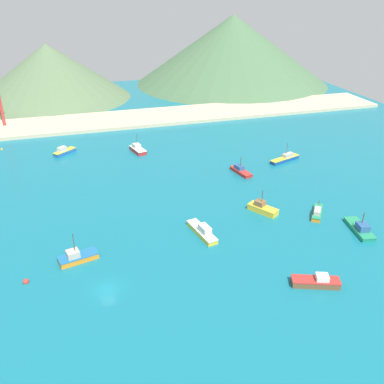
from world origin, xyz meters
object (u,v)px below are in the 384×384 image
object	(u,v)px
fishing_boat_6	(360,228)
fishing_boat_11	(262,208)
fishing_boat_0	(241,171)
fishing_boat_4	(138,149)
fishing_boat_9	(77,257)
buoy_1	(26,282)
fishing_boat_1	(285,159)
fishing_boat_2	(203,231)
buoy_0	(2,149)
fishing_boat_10	(317,212)
fishing_boat_7	(316,282)
fishing_boat_5	(64,151)

from	to	relation	value
fishing_boat_6	fishing_boat_11	bearing A→B (deg)	139.81
fishing_boat_0	fishing_boat_11	world-z (taller)	fishing_boat_11
fishing_boat_4	fishing_boat_9	world-z (taller)	fishing_boat_9
fishing_boat_11	buoy_1	size ratio (longest dim) A/B	6.95
fishing_boat_1	buoy_1	world-z (taller)	fishing_boat_1
fishing_boat_2	buoy_0	size ratio (longest dim) A/B	14.83
fishing_boat_9	fishing_boat_10	bearing A→B (deg)	2.43
fishing_boat_2	fishing_boat_7	xyz separation A→B (m)	(14.06, -21.31, -0.10)
fishing_boat_0	fishing_boat_7	world-z (taller)	fishing_boat_0
fishing_boat_0	buoy_0	bearing A→B (deg)	149.51
fishing_boat_2	fishing_boat_4	distance (m)	51.95
fishing_boat_0	buoy_1	xyz separation A→B (m)	(-54.81, -33.32, -0.55)
fishing_boat_0	fishing_boat_7	bearing A→B (deg)	-96.91
fishing_boat_1	fishing_boat_4	world-z (taller)	fishing_boat_4
fishing_boat_7	fishing_boat_2	bearing A→B (deg)	123.40
fishing_boat_10	buoy_0	size ratio (longest dim) A/B	10.45
fishing_boat_1	fishing_boat_5	bearing A→B (deg)	158.67
fishing_boat_4	fishing_boat_0	bearing A→B (deg)	-44.78
fishing_boat_4	fishing_boat_10	bearing A→B (deg)	-57.85
fishing_boat_0	buoy_0	size ratio (longest dim) A/B	11.96
fishing_boat_2	buoy_1	bearing A→B (deg)	-170.31
fishing_boat_7	buoy_0	size ratio (longest dim) A/B	12.73
fishing_boat_0	fishing_boat_2	world-z (taller)	fishing_boat_0
fishing_boat_1	fishing_boat_6	world-z (taller)	fishing_boat_1
fishing_boat_6	fishing_boat_11	distance (m)	21.33
buoy_1	fishing_boat_11	bearing A→B (deg)	12.56
fishing_boat_1	fishing_boat_9	size ratio (longest dim) A/B	1.33
fishing_boat_6	buoy_0	distance (m)	107.99
fishing_boat_1	buoy_0	world-z (taller)	fishing_boat_1
fishing_boat_1	fishing_boat_9	distance (m)	70.25
fishing_boat_11	buoy_0	size ratio (longest dim) A/B	10.83
fishing_boat_1	buoy_1	distance (m)	80.28
fishing_boat_6	fishing_boat_10	size ratio (longest dim) A/B	1.34
fishing_boat_2	fishing_boat_9	size ratio (longest dim) A/B	1.29
fishing_boat_5	fishing_boat_9	world-z (taller)	fishing_boat_9
fishing_boat_11	buoy_0	bearing A→B (deg)	135.66
fishing_boat_1	fishing_boat_10	bearing A→B (deg)	-105.03
fishing_boat_0	fishing_boat_6	distance (m)	37.85
buoy_1	fishing_boat_7	bearing A→B (deg)	-17.44
fishing_boat_4	fishing_boat_7	distance (m)	75.40
fishing_boat_4	fishing_boat_11	distance (m)	50.80
fishing_boat_10	buoy_1	distance (m)	62.81
fishing_boat_5	fishing_boat_7	world-z (taller)	fishing_boat_5
fishing_boat_6	fishing_boat_9	world-z (taller)	fishing_boat_9
fishing_boat_5	buoy_1	xyz separation A→B (m)	(-8.17, -62.18, -0.73)
fishing_boat_7	fishing_boat_11	bearing A→B (deg)	85.24
fishing_boat_7	fishing_boat_11	distance (m)	26.85
fishing_boat_4	fishing_boat_10	world-z (taller)	fishing_boat_4
fishing_boat_4	fishing_boat_9	size ratio (longest dim) A/B	0.99
fishing_boat_1	fishing_boat_9	bearing A→B (deg)	-151.47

